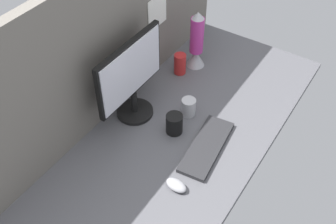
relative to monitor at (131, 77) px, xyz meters
The scene contains 9 objects.
ground_plane 35.00cm from the monitor, 91.29° to the right, with size 180.00×80.00×3.00cm, color #515156.
cubicle_wall_back 18.08cm from the monitor, 92.35° to the left, with size 180.00×5.50×72.06cm.
monitor is the anchor object (origin of this frame).
keyboard 46.82cm from the monitor, 90.47° to the right, with size 37.00×13.00×2.00cm, color #262628.
mouse 53.50cm from the monitor, 122.43° to the right, with size 5.60×9.60×3.40cm, color #99999E.
mug_black_travel 29.48cm from the monitor, 89.41° to the right, with size 7.98×7.98×10.06cm.
mug_red_plastic 42.73cm from the monitor, ahead, with size 6.49×6.49×11.62cm.
mug_steel 32.50cm from the monitor, 59.02° to the right, with size 7.05×7.05×9.12cm.
lava_lamp 50.79cm from the monitor, ahead, with size 10.18×10.18×33.30cm.
Camera 1 is at (-109.73, -67.15, 141.25)cm, focal length 43.36 mm.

